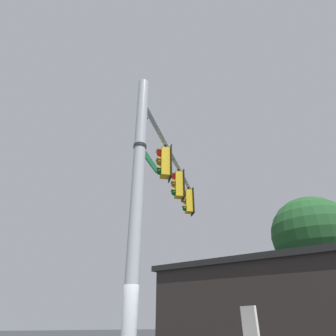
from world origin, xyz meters
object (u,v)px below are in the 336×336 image
Objects in this scene: street_name_sign at (145,153)px; bird_flying at (145,118)px; traffic_light_mid_inner at (178,185)px; traffic_light_mid_outer at (188,201)px; traffic_light_nearest_pole at (164,163)px.

bird_flying is (2.47, -0.16, 3.19)m from street_name_sign.
traffic_light_mid_outer is (1.63, -0.85, 0.00)m from traffic_light_mid_inner.
traffic_light_nearest_pole and traffic_light_mid_outer have the same top height.
traffic_light_mid_inner is at bearing -27.28° from street_name_sign.
traffic_light_nearest_pole is 0.99× the size of street_name_sign.
traffic_light_mid_inner is at bearing 152.43° from traffic_light_mid_outer.
traffic_light_nearest_pole reaches higher than street_name_sign.
traffic_light_mid_outer reaches higher than street_name_sign.
street_name_sign is at bearing 152.62° from traffic_light_mid_outer.
bird_flying is (-2.43, 2.38, 2.46)m from traffic_light_mid_outer.
traffic_light_mid_inner is 3.14× the size of bird_flying.
traffic_light_mid_inner is 1.84m from traffic_light_mid_outer.
traffic_light_mid_inner and traffic_light_mid_outer have the same top height.
street_name_sign is at bearing 152.72° from traffic_light_mid_inner.
traffic_light_mid_inner reaches higher than street_name_sign.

